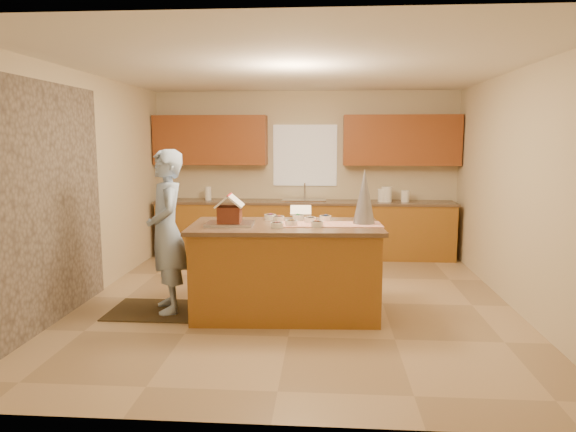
# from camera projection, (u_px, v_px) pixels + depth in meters

# --- Properties ---
(floor) EXTENTS (5.50, 5.50, 0.00)m
(floor) POSITION_uv_depth(u_px,v_px,m) (295.00, 301.00, 6.28)
(floor) COLOR tan
(floor) RESTS_ON ground
(ceiling) EXTENTS (5.50, 5.50, 0.00)m
(ceiling) POSITION_uv_depth(u_px,v_px,m) (296.00, 68.00, 5.88)
(ceiling) COLOR silver
(ceiling) RESTS_ON floor
(wall_back) EXTENTS (5.50, 5.50, 0.00)m
(wall_back) POSITION_uv_depth(u_px,v_px,m) (305.00, 173.00, 8.79)
(wall_back) COLOR beige
(wall_back) RESTS_ON floor
(wall_front) EXTENTS (5.50, 5.50, 0.00)m
(wall_front) POSITION_uv_depth(u_px,v_px,m) (270.00, 228.00, 3.37)
(wall_front) COLOR beige
(wall_front) RESTS_ON floor
(wall_left) EXTENTS (5.50, 5.50, 0.00)m
(wall_left) POSITION_uv_depth(u_px,v_px,m) (86.00, 187.00, 6.26)
(wall_left) COLOR beige
(wall_left) RESTS_ON floor
(wall_right) EXTENTS (5.50, 5.50, 0.00)m
(wall_right) POSITION_uv_depth(u_px,v_px,m) (518.00, 190.00, 5.90)
(wall_right) COLOR beige
(wall_right) RESTS_ON floor
(stone_accent) EXTENTS (0.00, 2.50, 2.50)m
(stone_accent) POSITION_uv_depth(u_px,v_px,m) (54.00, 204.00, 5.48)
(stone_accent) COLOR gray
(stone_accent) RESTS_ON wall_left
(window_curtain) EXTENTS (1.05, 0.03, 1.00)m
(window_curtain) POSITION_uv_depth(u_px,v_px,m) (305.00, 155.00, 8.72)
(window_curtain) COLOR white
(window_curtain) RESTS_ON wall_back
(back_counter_base) EXTENTS (4.80, 0.60, 0.88)m
(back_counter_base) POSITION_uv_depth(u_px,v_px,m) (304.00, 230.00, 8.63)
(back_counter_base) COLOR brown
(back_counter_base) RESTS_ON floor
(back_counter_top) EXTENTS (4.85, 0.63, 0.04)m
(back_counter_top) POSITION_uv_depth(u_px,v_px,m) (304.00, 202.00, 8.56)
(back_counter_top) COLOR brown
(back_counter_top) RESTS_ON back_counter_base
(upper_cabinet_left) EXTENTS (1.85, 0.35, 0.80)m
(upper_cabinet_left) POSITION_uv_depth(u_px,v_px,m) (211.00, 140.00, 8.65)
(upper_cabinet_left) COLOR brown
(upper_cabinet_left) RESTS_ON wall_back
(upper_cabinet_right) EXTENTS (1.85, 0.35, 0.80)m
(upper_cabinet_right) POSITION_uv_depth(u_px,v_px,m) (401.00, 140.00, 8.43)
(upper_cabinet_right) COLOR brown
(upper_cabinet_right) RESTS_ON wall_back
(sink) EXTENTS (0.70, 0.45, 0.12)m
(sink) POSITION_uv_depth(u_px,v_px,m) (304.00, 203.00, 8.56)
(sink) COLOR silver
(sink) RESTS_ON back_counter_top
(faucet) EXTENTS (0.03, 0.03, 0.28)m
(faucet) POSITION_uv_depth(u_px,v_px,m) (305.00, 191.00, 8.72)
(faucet) COLOR silver
(faucet) RESTS_ON back_counter_top
(island_base) EXTENTS (2.01, 1.08, 0.96)m
(island_base) POSITION_uv_depth(u_px,v_px,m) (286.00, 271.00, 5.77)
(island_base) COLOR brown
(island_base) RESTS_ON floor
(island_top) EXTENTS (2.10, 1.17, 0.04)m
(island_top) POSITION_uv_depth(u_px,v_px,m) (286.00, 226.00, 5.70)
(island_top) COLOR brown
(island_top) RESTS_ON island_base
(table_runner) EXTENTS (1.11, 0.45, 0.01)m
(table_runner) POSITION_uv_depth(u_px,v_px,m) (331.00, 224.00, 5.68)
(table_runner) COLOR #B32A0C
(table_runner) RESTS_ON island_top
(baking_tray) EXTENTS (0.52, 0.39, 0.03)m
(baking_tray) POSITION_uv_depth(u_px,v_px,m) (230.00, 224.00, 5.65)
(baking_tray) COLOR silver
(baking_tray) RESTS_ON island_top
(cookbook) EXTENTS (0.25, 0.20, 0.10)m
(cookbook) POSITION_uv_depth(u_px,v_px,m) (301.00, 210.00, 6.09)
(cookbook) COLOR white
(cookbook) RESTS_ON island_top
(tinsel_tree) EXTENTS (0.25, 0.25, 0.60)m
(tinsel_tree) POSITION_uv_depth(u_px,v_px,m) (364.00, 196.00, 5.69)
(tinsel_tree) COLOR silver
(tinsel_tree) RESTS_ON island_top
(rug) EXTENTS (1.22, 0.80, 0.01)m
(rug) POSITION_uv_depth(u_px,v_px,m) (165.00, 310.00, 5.93)
(rug) COLOR black
(rug) RESTS_ON floor
(boy) EXTENTS (0.66, 0.77, 1.80)m
(boy) POSITION_uv_depth(u_px,v_px,m) (167.00, 231.00, 5.79)
(boy) COLOR #A1BCE4
(boy) RESTS_ON rug
(canister_a) EXTENTS (0.15, 0.15, 0.20)m
(canister_a) POSITION_uv_depth(u_px,v_px,m) (383.00, 195.00, 8.45)
(canister_a) COLOR white
(canister_a) RESTS_ON back_counter_top
(canister_b) EXTENTS (0.17, 0.17, 0.24)m
(canister_b) POSITION_uv_depth(u_px,v_px,m) (387.00, 194.00, 8.45)
(canister_b) COLOR white
(canister_b) RESTS_ON back_counter_top
(canister_c) EXTENTS (0.13, 0.13, 0.19)m
(canister_c) POSITION_uv_depth(u_px,v_px,m) (405.00, 196.00, 8.43)
(canister_c) COLOR white
(canister_c) RESTS_ON back_counter_top
(paper_towel) EXTENTS (0.10, 0.10, 0.22)m
(paper_towel) POSITION_uv_depth(u_px,v_px,m) (208.00, 193.00, 8.66)
(paper_towel) COLOR white
(paper_towel) RESTS_ON back_counter_top
(gingerbread_house) EXTENTS (0.31, 0.32, 0.31)m
(gingerbread_house) POSITION_uv_depth(u_px,v_px,m) (230.00, 212.00, 5.63)
(gingerbread_house) COLOR #5E2818
(gingerbread_house) RESTS_ON baking_tray
(candy_bowls) EXTENTS (0.76, 0.69, 0.06)m
(candy_bowls) POSITION_uv_depth(u_px,v_px,m) (296.00, 220.00, 5.78)
(candy_bowls) COLOR #D14C24
(candy_bowls) RESTS_ON island_top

